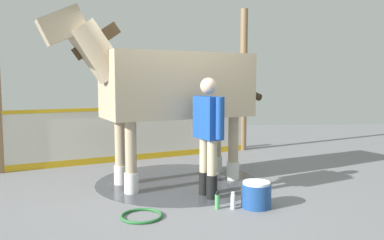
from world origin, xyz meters
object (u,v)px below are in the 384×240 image
handler (208,129)px  horse (171,87)px  hose_coil (142,216)px  bottle_spray (217,201)px  wash_bucket (256,195)px  bottle_shampoo (233,201)px

handler → horse: bearing=98.7°
hose_coil → horse: bearing=167.5°
bottle_spray → hose_coil: bottle_spray is taller
wash_bucket → hose_coil: bearing=-78.0°
wash_bucket → bottle_spray: wash_bucket is taller
handler → wash_bucket: 1.06m
wash_bucket → bottle_spray: (0.04, -0.49, -0.06)m
bottle_shampoo → bottle_spray: bottle_spray is taller
bottle_spray → hose_coil: (0.26, -0.91, -0.08)m
bottle_shampoo → wash_bucket: bearing=100.5°
wash_bucket → bottle_shampoo: wash_bucket is taller
bottle_shampoo → hose_coil: size_ratio=0.44×
horse → wash_bucket: 2.10m
wash_bucket → hose_coil: wash_bucket is taller
horse → bottle_shampoo: size_ratio=15.45×
bottle_spray → horse: bearing=-155.9°
handler → bottle_shampoo: 1.02m
horse → hose_coil: bearing=53.7°
wash_bucket → bottle_spray: size_ratio=1.69×
horse → handler: bearing=99.7°
handler → bottle_spray: bearing=-107.2°
bottle_spray → hose_coil: 0.95m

